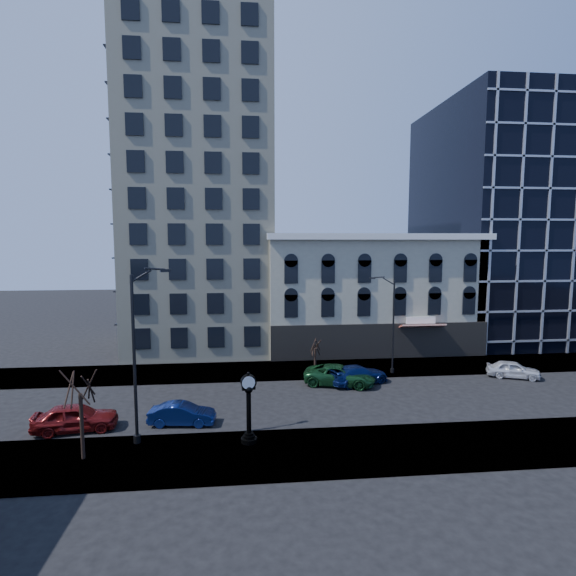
{
  "coord_description": "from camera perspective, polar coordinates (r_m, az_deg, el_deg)",
  "views": [
    {
      "loc": [
        -1.61,
        -31.71,
        11.8
      ],
      "look_at": [
        2.0,
        4.0,
        8.0
      ],
      "focal_mm": 28.0,
      "sensor_mm": 36.0,
      "label": 1
    }
  ],
  "objects": [
    {
      "name": "car_far_a",
      "position": [
        37.71,
        6.59,
        -10.94
      ],
      "size": [
        6.36,
        4.35,
        1.62
      ],
      "primitive_type": "imported",
      "rotation": [
        0.0,
        0.0,
        1.26
      ],
      "color": "#143F1E",
      "rests_on": "ground"
    },
    {
      "name": "glass_office",
      "position": [
        62.48,
        27.02,
        7.41
      ],
      "size": [
        20.0,
        20.15,
        28.0
      ],
      "color": "black",
      "rests_on": "ground"
    },
    {
      "name": "sidewalk_near",
      "position": [
        26.51,
        -1.8,
        -20.25
      ],
      "size": [
        160.0,
        6.0,
        0.12
      ],
      "primitive_type": "cube",
      "color": "#9C998E",
      "rests_on": "ground"
    },
    {
      "name": "street_clock",
      "position": [
        26.96,
        -5.0,
        -15.25
      ],
      "size": [
        0.95,
        0.95,
        4.2
      ],
      "rotation": [
        0.0,
        0.0,
        0.21
      ],
      "color": "black",
      "rests_on": "sidewalk_near"
    },
    {
      "name": "car_near_b",
      "position": [
        30.75,
        -13.3,
        -15.3
      ],
      "size": [
        4.33,
        1.85,
        1.39
      ],
      "primitive_type": "imported",
      "rotation": [
        0.0,
        0.0,
        1.48
      ],
      "color": "#0C194C",
      "rests_on": "ground"
    },
    {
      "name": "bare_tree_near",
      "position": [
        26.59,
        -24.95,
        -10.49
      ],
      "size": [
        3.37,
        3.37,
        5.78
      ],
      "color": "black",
      "rests_on": "sidewalk_near"
    },
    {
      "name": "ground",
      "position": [
        33.87,
        -2.77,
        -14.35
      ],
      "size": [
        160.0,
        160.0,
        0.0
      ],
      "primitive_type": "plane",
      "color": "black",
      "rests_on": "ground"
    },
    {
      "name": "car_far_c",
      "position": [
        43.91,
        26.67,
        -9.22
      ],
      "size": [
        4.6,
        3.28,
        1.45
      ],
      "primitive_type": "imported",
      "rotation": [
        0.0,
        0.0,
        1.16
      ],
      "color": "silver",
      "rests_on": "ground"
    },
    {
      "name": "street_lamp_near",
      "position": [
        26.83,
        -17.54,
        -2.52
      ],
      "size": [
        2.57,
        1.2,
        10.36
      ],
      "rotation": [
        0.0,
        0.0,
        0.36
      ],
      "color": "black",
      "rests_on": "sidewalk_near"
    },
    {
      "name": "bare_tree_far",
      "position": [
        40.41,
        3.47,
        -7.06
      ],
      "size": [
        1.96,
        1.96,
        3.37
      ],
      "color": "black",
      "rests_on": "sidewalk_far"
    },
    {
      "name": "cream_tower",
      "position": [
        51.35,
        -11.09,
        14.35
      ],
      "size": [
        15.9,
        15.4,
        42.5
      ],
      "color": "beige",
      "rests_on": "ground"
    },
    {
      "name": "sidewalk_far",
      "position": [
        41.44,
        -3.37,
        -10.42
      ],
      "size": [
        160.0,
        6.0,
        0.12
      ],
      "primitive_type": "cube",
      "color": "#9C998E",
      "rests_on": "ground"
    },
    {
      "name": "car_far_b",
      "position": [
        38.19,
        8.86,
        -10.82
      ],
      "size": [
        5.72,
        3.94,
        1.54
      ],
      "primitive_type": "imported",
      "rotation": [
        0.0,
        0.0,
        1.94
      ],
      "color": "#0C194C",
      "rests_on": "ground"
    },
    {
      "name": "car_near_a",
      "position": [
        31.92,
        -25.37,
        -14.62
      ],
      "size": [
        5.22,
        2.68,
        1.7
      ],
      "primitive_type": "imported",
      "rotation": [
        0.0,
        0.0,
        1.71
      ],
      "color": "maroon",
      "rests_on": "ground"
    },
    {
      "name": "victorian_row",
      "position": [
        49.85,
        10.11,
        -0.74
      ],
      "size": [
        22.6,
        11.19,
        12.5
      ],
      "color": "#B2AD93",
      "rests_on": "ground"
    },
    {
      "name": "street_lamp_far",
      "position": [
        40.29,
        12.4,
        -1.36
      ],
      "size": [
        2.14,
        1.06,
        8.72
      ],
      "rotation": [
        0.0,
        0.0,
        2.75
      ],
      "color": "black",
      "rests_on": "sidewalk_far"
    }
  ]
}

